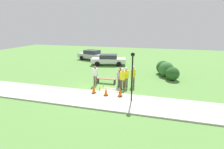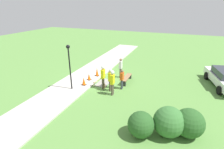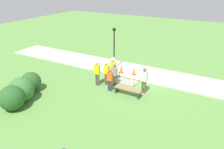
{
  "view_description": "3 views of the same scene",
  "coord_description": "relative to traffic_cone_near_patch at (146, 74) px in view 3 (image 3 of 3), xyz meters",
  "views": [
    {
      "loc": [
        4.48,
        -12.73,
        5.33
      ],
      "look_at": [
        0.43,
        1.91,
        1.03
      ],
      "focal_mm": 28.0,
      "sensor_mm": 36.0,
      "label": 1
    },
    {
      "loc": [
        13.03,
        6.31,
        6.27
      ],
      "look_at": [
        0.86,
        1.47,
        0.99
      ],
      "focal_mm": 28.0,
      "sensor_mm": 36.0,
      "label": 2
    },
    {
      "loc": [
        -5.62,
        14.09,
        7.12
      ],
      "look_at": [
        1.13,
        2.04,
        1.08
      ],
      "focal_mm": 35.0,
      "sensor_mm": 36.0,
      "label": 3
    }
  ],
  "objects": [
    {
      "name": "shrub_rounded_mid",
      "position": [
        5.66,
        6.81,
        0.3
      ],
      "size": [
        1.58,
        1.58,
        1.58
      ],
      "color": "#387033",
      "rests_on": "ground_plane"
    },
    {
      "name": "bystander_in_gray_shirt",
      "position": [
        -0.65,
        2.06,
        0.55
      ],
      "size": [
        0.4,
        0.24,
        1.82
      ],
      "color": "brown",
      "rests_on": "ground_plane"
    },
    {
      "name": "traffic_cone_sidewalk_edge",
      "position": [
        2.18,
        -0.14,
        -0.06
      ],
      "size": [
        0.34,
        0.34,
        0.67
      ],
      "color": "black",
      "rests_on": "sidewalk"
    },
    {
      "name": "ground_plane",
      "position": [
        0.41,
        0.51,
        -0.49
      ],
      "size": [
        60.0,
        60.0,
        0.0
      ],
      "primitive_type": "plane",
      "color": "#5B8E42"
    },
    {
      "name": "worker_assistant",
      "position": [
        2.72,
        2.6,
        0.69
      ],
      "size": [
        0.4,
        0.28,
        1.93
      ],
      "color": "brown",
      "rests_on": "ground_plane"
    },
    {
      "name": "lamppost_near",
      "position": [
        3.14,
        -0.67,
        1.93
      ],
      "size": [
        0.28,
        0.28,
        3.48
      ],
      "color": "black",
      "rests_on": "sidewalk"
    },
    {
      "name": "bystander_in_orange_shirt",
      "position": [
        1.5,
        2.92,
        0.41
      ],
      "size": [
        0.4,
        0.22,
        1.61
      ],
      "color": "#383D47",
      "rests_on": "ground_plane"
    },
    {
      "name": "bystander_in_white_shirt",
      "position": [
        1.64,
        2.02,
        0.43
      ],
      "size": [
        0.4,
        0.22,
        1.63
      ],
      "color": "brown",
      "rests_on": "ground_plane"
    },
    {
      "name": "traffic_cone_near_patch",
      "position": [
        0.0,
        0.0,
        0.0
      ],
      "size": [
        0.34,
        0.34,
        0.78
      ],
      "color": "black",
      "rests_on": "sidewalk"
    },
    {
      "name": "shrub_rounded_near",
      "position": [
        6.24,
        5.53,
        0.19
      ],
      "size": [
        1.35,
        1.35,
        1.35
      ],
      "color": "#285623",
      "rests_on": "ground_plane"
    },
    {
      "name": "worker_supervisor",
      "position": [
        2.17,
        2.21,
        0.63
      ],
      "size": [
        0.4,
        0.27,
        1.85
      ],
      "color": "brown",
      "rests_on": "ground_plane"
    },
    {
      "name": "shrub_rounded_far",
      "position": [
        5.33,
        7.76,
        0.26
      ],
      "size": [
        1.5,
        1.5,
        1.5
      ],
      "color": "#285623",
      "rests_on": "ground_plane"
    },
    {
      "name": "wet_concrete_patch",
      "position": [
        1.09,
        1.14,
        -0.45
      ],
      "size": [
        1.73,
        1.02,
        0.39
      ],
      "color": "gray",
      "rests_on": "ground_plane"
    },
    {
      "name": "park_bench",
      "position": [
        0.14,
        2.88,
        -0.15
      ],
      "size": [
        1.86,
        0.44,
        0.48
      ],
      "color": "#2D2D33",
      "rests_on": "ground_plane"
    },
    {
      "name": "worker_trainee",
      "position": [
        2.01,
        1.53,
        0.7
      ],
      "size": [
        0.4,
        0.28,
        1.94
      ],
      "color": "brown",
      "rests_on": "ground_plane"
    },
    {
      "name": "sidewalk",
      "position": [
        0.41,
        -1.01,
        -0.44
      ],
      "size": [
        28.0,
        3.06,
        0.1
      ],
      "color": "#BCB7AD",
      "rests_on": "ground_plane"
    },
    {
      "name": "traffic_cone_far_patch",
      "position": [
        1.09,
        -0.25,
        -0.1
      ],
      "size": [
        0.34,
        0.34,
        0.58
      ],
      "color": "black",
      "rests_on": "sidewalk"
    }
  ]
}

